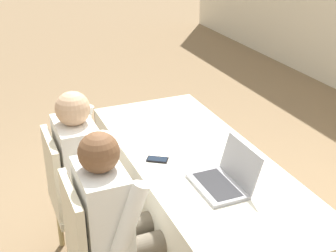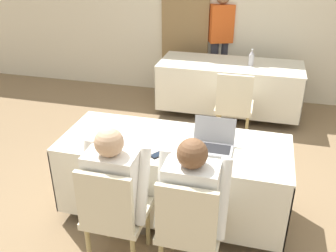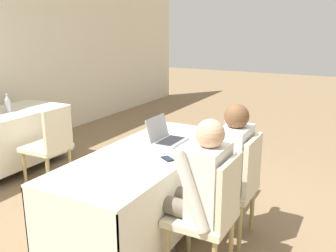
{
  "view_description": "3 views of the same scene",
  "coord_description": "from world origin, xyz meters",
  "px_view_note": "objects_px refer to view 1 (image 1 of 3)",
  "views": [
    {
      "loc": [
        2.17,
        -1.11,
        2.11
      ],
      "look_at": [
        0.0,
        -0.2,
        0.99
      ],
      "focal_mm": 50.0,
      "sensor_mm": 36.0,
      "label": 1
    },
    {
      "loc": [
        0.64,
        -2.65,
        2.28
      ],
      "look_at": [
        0.0,
        -0.2,
        0.99
      ],
      "focal_mm": 40.0,
      "sensor_mm": 36.0,
      "label": 2
    },
    {
      "loc": [
        -2.52,
        -1.55,
        1.76
      ],
      "look_at": [
        0.0,
        -0.2,
        0.99
      ],
      "focal_mm": 40.0,
      "sensor_mm": 36.0,
      "label": 3
    }
  ],
  "objects_px": {
    "chair_near_left": "(76,193)",
    "laptop": "(224,179)",
    "person_white_shirt": "(119,219)",
    "person_checkered_shirt": "(91,168)",
    "cell_phone": "(157,159)",
    "chair_near_right": "(101,249)"
  },
  "relations": [
    {
      "from": "chair_near_left",
      "to": "laptop",
      "type": "bearing_deg",
      "value": -131.49
    },
    {
      "from": "laptop",
      "to": "person_white_shirt",
      "type": "bearing_deg",
      "value": -94.49
    },
    {
      "from": "person_checkered_shirt",
      "to": "person_white_shirt",
      "type": "xyz_separation_m",
      "value": [
        0.56,
        0.0,
        0.0
      ]
    },
    {
      "from": "laptop",
      "to": "person_white_shirt",
      "type": "height_order",
      "value": "person_white_shirt"
    },
    {
      "from": "chair_near_left",
      "to": "person_checkered_shirt",
      "type": "xyz_separation_m",
      "value": [
        0.0,
        0.1,
        0.16
      ]
    },
    {
      "from": "laptop",
      "to": "person_checkered_shirt",
      "type": "height_order",
      "value": "person_checkered_shirt"
    },
    {
      "from": "cell_phone",
      "to": "chair_near_right",
      "type": "xyz_separation_m",
      "value": [
        0.35,
        -0.46,
        -0.25
      ]
    },
    {
      "from": "cell_phone",
      "to": "person_checkered_shirt",
      "type": "xyz_separation_m",
      "value": [
        -0.21,
        -0.35,
        -0.09
      ]
    },
    {
      "from": "chair_near_left",
      "to": "person_checkered_shirt",
      "type": "relative_size",
      "value": 0.78
    },
    {
      "from": "person_checkered_shirt",
      "to": "chair_near_right",
      "type": "bearing_deg",
      "value": 169.56
    },
    {
      "from": "person_checkered_shirt",
      "to": "person_white_shirt",
      "type": "distance_m",
      "value": 0.56
    },
    {
      "from": "chair_near_left",
      "to": "person_checkered_shirt",
      "type": "distance_m",
      "value": 0.19
    },
    {
      "from": "laptop",
      "to": "chair_near_left",
      "type": "relative_size",
      "value": 0.37
    },
    {
      "from": "chair_near_right",
      "to": "person_white_shirt",
      "type": "height_order",
      "value": "person_white_shirt"
    },
    {
      "from": "person_checkered_shirt",
      "to": "cell_phone",
      "type": "bearing_deg",
      "value": -120.25
    },
    {
      "from": "chair_near_left",
      "to": "person_white_shirt",
      "type": "bearing_deg",
      "value": -169.56
    },
    {
      "from": "cell_phone",
      "to": "person_checkered_shirt",
      "type": "relative_size",
      "value": 0.12
    },
    {
      "from": "chair_near_right",
      "to": "person_white_shirt",
      "type": "xyz_separation_m",
      "value": [
        0.0,
        0.1,
        0.16
      ]
    },
    {
      "from": "cell_phone",
      "to": "person_white_shirt",
      "type": "bearing_deg",
      "value": -11.25
    },
    {
      "from": "chair_near_left",
      "to": "person_white_shirt",
      "type": "xyz_separation_m",
      "value": [
        0.56,
        0.1,
        0.16
      ]
    },
    {
      "from": "laptop",
      "to": "chair_near_left",
      "type": "xyz_separation_m",
      "value": [
        -0.6,
        -0.68,
        -0.29
      ]
    },
    {
      "from": "chair_near_right",
      "to": "cell_phone",
      "type": "bearing_deg",
      "value": -52.27
    }
  ]
}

